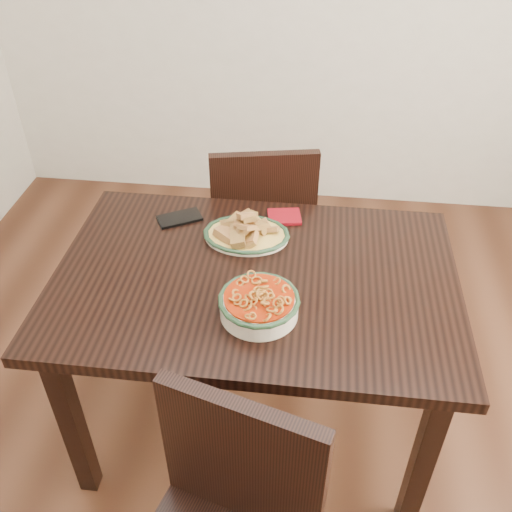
# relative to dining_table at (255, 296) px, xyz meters

# --- Properties ---
(floor) EXTENTS (3.50, 3.50, 0.00)m
(floor) POSITION_rel_dining_table_xyz_m (0.10, -0.06, -0.66)
(floor) COLOR #3B1F13
(floor) RESTS_ON ground
(dining_table) EXTENTS (1.27, 0.85, 0.75)m
(dining_table) POSITION_rel_dining_table_xyz_m (0.00, 0.00, 0.00)
(dining_table) COLOR black
(dining_table) RESTS_ON ground
(chair_far) EXTENTS (0.50, 0.50, 0.89)m
(chair_far) POSITION_rel_dining_table_xyz_m (-0.05, 0.64, -0.16)
(chair_far) COLOR black
(chair_far) RESTS_ON ground
(fish_plate) EXTENTS (0.29, 0.22, 0.11)m
(fish_plate) POSITION_rel_dining_table_xyz_m (-0.05, 0.19, 0.14)
(fish_plate) COLOR beige
(fish_plate) RESTS_ON dining_table
(noodle_bowl) EXTENTS (0.24, 0.24, 0.08)m
(noodle_bowl) POSITION_rel_dining_table_xyz_m (0.03, -0.17, 0.14)
(noodle_bowl) COLOR #EDE2C8
(noodle_bowl) RESTS_ON dining_table
(smartphone) EXTENTS (0.17, 0.15, 0.01)m
(smartphone) POSITION_rel_dining_table_xyz_m (-0.31, 0.27, 0.10)
(smartphone) COLOR black
(smartphone) RESTS_ON dining_table
(napkin) EXTENTS (0.13, 0.11, 0.01)m
(napkin) POSITION_rel_dining_table_xyz_m (0.07, 0.32, 0.10)
(napkin) COLOR maroon
(napkin) RESTS_ON dining_table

